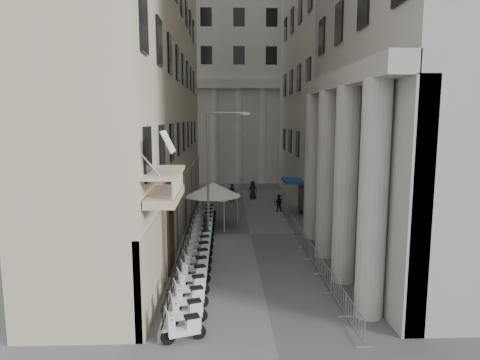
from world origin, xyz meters
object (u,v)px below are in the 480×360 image
object	(u,v)px
security_tent	(208,188)
pedestrian_b	(278,203)
street_lamp	(213,167)
pedestrian_a	(232,193)
scooter_0	(184,342)
info_kiosk	(207,230)

from	to	relation	value
security_tent	pedestrian_b	size ratio (longest dim) A/B	2.70
street_lamp	pedestrian_a	xyz separation A→B (m)	(1.49, 14.63, -4.35)
pedestrian_b	pedestrian_a	bearing A→B (deg)	-29.92
scooter_0	info_kiosk	bearing A→B (deg)	-19.86
security_tent	pedestrian_b	distance (m)	7.83
scooter_0	pedestrian_a	world-z (taller)	pedestrian_a
scooter_0	street_lamp	size ratio (longest dim) A/B	0.17
scooter_0	info_kiosk	distance (m)	12.90
pedestrian_a	pedestrian_b	bearing A→B (deg)	153.19
info_kiosk	street_lamp	bearing A→B (deg)	-55.40
scooter_0	security_tent	size ratio (longest dim) A/B	0.35
info_kiosk	pedestrian_a	bearing A→B (deg)	69.11
pedestrian_a	street_lamp	bearing A→B (deg)	105.13
scooter_0	info_kiosk	world-z (taller)	info_kiosk
pedestrian_a	scooter_0	bearing A→B (deg)	105.99
security_tent	info_kiosk	distance (m)	5.69
scooter_0	pedestrian_a	xyz separation A→B (m)	(2.33, 27.03, 0.93)
scooter_0	info_kiosk	xyz separation A→B (m)	(0.35, 12.86, 0.91)
scooter_0	pedestrian_a	bearing A→B (deg)	-23.22
info_kiosk	pedestrian_a	world-z (taller)	pedestrian_a
pedestrian_a	security_tent	bearing A→B (deg)	97.68
street_lamp	pedestrian_b	size ratio (longest dim) A/B	5.60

